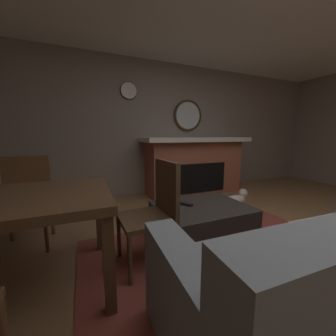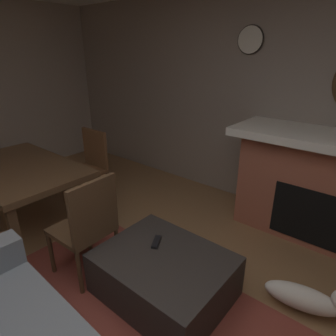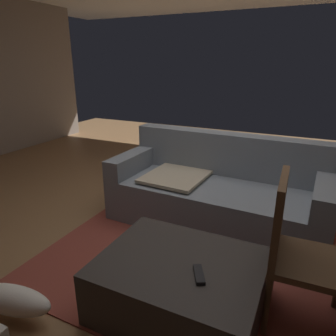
{
  "view_description": "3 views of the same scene",
  "coord_description": "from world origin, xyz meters",
  "views": [
    {
      "loc": [
        1.49,
        1.01,
        1.14
      ],
      "look_at": [
        0.84,
        -0.55,
        0.87
      ],
      "focal_mm": 21.34,
      "sensor_mm": 36.0,
      "label": 1
    },
    {
      "loc": [
        -0.86,
        0.54,
        1.83
      ],
      "look_at": [
        0.55,
        -1.15,
        0.94
      ],
      "focal_mm": 30.76,
      "sensor_mm": 36.0,
      "label": 2
    },
    {
      "loc": [
        0.94,
        -2.29,
        1.53
      ],
      "look_at": [
        0.31,
        -0.99,
        1.03
      ],
      "focal_mm": 32.81,
      "sensor_mm": 36.0,
      "label": 3
    }
  ],
  "objects": [
    {
      "name": "dining_chair_west",
      "position": [
        0.94,
        -0.59,
        0.52
      ],
      "size": [
        0.46,
        0.46,
        0.93
      ],
      "color": "#513823",
      "rests_on": "ground"
    },
    {
      "name": "small_dog",
      "position": [
        -0.62,
        -1.34,
        0.15
      ],
      "size": [
        0.58,
        0.28,
        0.26
      ],
      "color": "silver",
      "rests_on": "ground"
    },
    {
      "name": "floor",
      "position": [
        0.0,
        0.0,
        0.0
      ],
      "size": [
        9.43,
        9.43,
        0.0
      ],
      "primitive_type": "plane",
      "color": "olive"
    },
    {
      "name": "couch",
      "position": [
        0.18,
        0.42,
        0.31
      ],
      "size": [
        2.06,
        0.94,
        0.85
      ],
      "color": "slate",
      "rests_on": "ground"
    },
    {
      "name": "tv_remote",
      "position": [
        0.47,
        -0.91,
        0.38
      ],
      "size": [
        0.12,
        0.16,
        0.02
      ],
      "primitive_type": "cube",
      "rotation": [
        0.0,
        0.0,
        0.49
      ],
      "color": "black",
      "rests_on": "ottoman_coffee_table"
    },
    {
      "name": "area_rug",
      "position": [
        0.32,
        -0.23,
        0.01
      ],
      "size": [
        2.6,
        2.0,
        0.01
      ],
      "primitive_type": "cube",
      "color": "brown",
      "rests_on": "ground"
    },
    {
      "name": "ottoman_coffee_table",
      "position": [
        0.32,
        -0.82,
        0.19
      ],
      "size": [
        1.0,
        0.78,
        0.37
      ],
      "primitive_type": "cube",
      "color": "#2D2826",
      "rests_on": "ground"
    }
  ]
}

